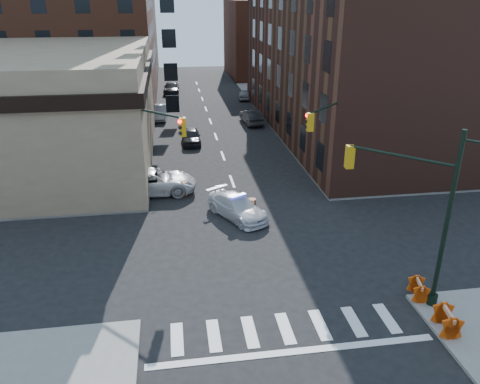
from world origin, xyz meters
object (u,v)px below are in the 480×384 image
object	(u,v)px
barrel_bank	(183,189)
parked_car_wfar	(159,112)
parked_car_wnear	(191,136)
pedestrian_a	(123,189)
parked_car_enear	(251,117)
barricade_se_a	(418,289)
barrel_road	(252,205)
barricade_nw_a	(142,189)
police_car	(237,207)
pickup	(152,182)
pedestrian_b	(54,191)

from	to	relation	value
barrel_bank	parked_car_wfar	bearing A→B (deg)	94.74
parked_car_wnear	pedestrian_a	distance (m)	14.16
parked_car_enear	barricade_se_a	xyz separation A→B (m)	(2.12, -32.07, -0.19)
barrel_road	barricade_nw_a	xyz separation A→B (m)	(-7.06, 3.41, 0.18)
parked_car_enear	barricade_nw_a	world-z (taller)	parked_car_enear
parked_car_wfar	barrel_bank	xyz separation A→B (m)	(1.83, -22.03, -0.25)
parked_car_enear	barricade_nw_a	distance (m)	21.25
police_car	barricade_se_a	distance (m)	11.93
police_car	barrel_road	xyz separation A→B (m)	(1.03, 0.59, -0.24)
police_car	pickup	size ratio (longest dim) A/B	0.77
parked_car_enear	barricade_se_a	world-z (taller)	parked_car_enear
barricade_nw_a	parked_car_wnear	bearing A→B (deg)	63.53
barrel_bank	barricade_nw_a	size ratio (longest dim) A/B	0.80
barrel_road	barrel_bank	distance (m)	5.35
parked_car_enear	barricade_se_a	size ratio (longest dim) A/B	4.10
parked_car_wfar	barricade_se_a	bearing A→B (deg)	-68.29
barricade_se_a	police_car	bearing A→B (deg)	48.15
barrel_bank	police_car	bearing A→B (deg)	-50.32
barricade_nw_a	parked_car_enear	bearing A→B (deg)	51.38
parked_car_wnear	pedestrian_a	world-z (taller)	pedestrian_a
pedestrian_a	barrel_road	size ratio (longest dim) A/B	2.19
pedestrian_b	barricade_nw_a	xyz separation A→B (m)	(5.53, 0.57, -0.44)
pedestrian_b	barricade_se_a	size ratio (longest dim) A/B	1.62
parked_car_wnear	pedestrian_a	bearing A→B (deg)	-111.16
pickup	pedestrian_a	distance (m)	2.57
parked_car_enear	barrel_road	distance (m)	22.05
pedestrian_b	barrel_bank	distance (m)	8.38
police_car	parked_car_enear	size ratio (longest dim) A/B	1.02
pickup	parked_car_enear	world-z (taller)	pickup
barrel_road	barricade_nw_a	bearing A→B (deg)	154.19
police_car	parked_car_wfar	xyz separation A→B (m)	(-5.03, 25.89, 0.08)
pickup	barricade_nw_a	bearing A→B (deg)	134.58
police_car	parked_car_wfar	distance (m)	26.38
parked_car_wfar	pedestrian_a	distance (m)	23.11
police_car	barrel_road	bearing A→B (deg)	1.11
police_car	barrel_bank	xyz separation A→B (m)	(-3.20, 3.86, -0.17)
barrel_road	barricade_nw_a	distance (m)	7.85
police_car	parked_car_enear	distance (m)	22.82
barricade_se_a	pickup	bearing A→B (deg)	53.16
pedestrian_a	pickup	bearing A→B (deg)	71.99
parked_car_wnear	barricade_nw_a	xyz separation A→B (m)	(-4.00, -12.07, -0.08)
parked_car_wfar	pedestrian_a	bearing A→B (deg)	-91.96
pickup	parked_car_enear	distance (m)	20.30
parked_car_wnear	parked_car_wfar	size ratio (longest dim) A/B	0.89
police_car	pickup	distance (m)	7.11
barrel_bank	pedestrian_b	bearing A→B (deg)	-177.09
pedestrian_a	barrel_road	world-z (taller)	pedestrian_a
parked_car_wfar	parked_car_wnear	bearing A→B (deg)	-69.76
parked_car_enear	pedestrian_a	bearing A→B (deg)	53.88
parked_car_wnear	parked_car_enear	distance (m)	9.21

